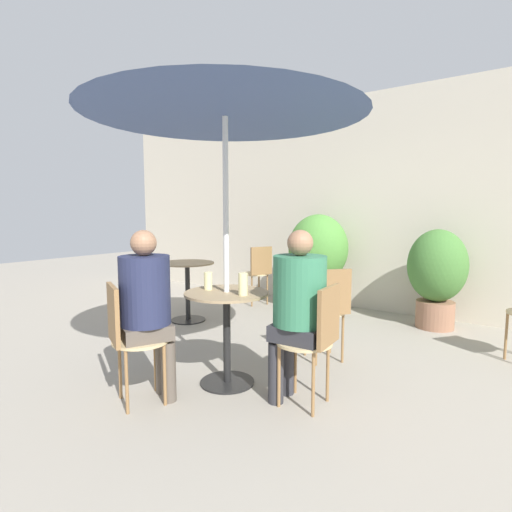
# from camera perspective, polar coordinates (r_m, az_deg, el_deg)

# --- Properties ---
(ground_plane) EXTENTS (20.00, 20.00, 0.00)m
(ground_plane) POSITION_cam_1_polar(r_m,az_deg,el_deg) (3.14, -2.96, -19.74)
(ground_plane) COLOR gray
(storefront_wall) EXTENTS (10.00, 0.06, 3.00)m
(storefront_wall) POSITION_cam_1_polar(r_m,az_deg,el_deg) (5.77, 17.97, 7.21)
(storefront_wall) COLOR beige
(storefront_wall) RESTS_ON ground_plane
(cafe_table_near) EXTENTS (0.67, 0.67, 0.75)m
(cafe_table_near) POSITION_cam_1_polar(r_m,az_deg,el_deg) (3.22, -4.20, -9.01)
(cafe_table_near) COLOR black
(cafe_table_near) RESTS_ON ground_plane
(cafe_table_far) EXTENTS (0.67, 0.67, 0.75)m
(cafe_table_far) POSITION_cam_1_polar(r_m,az_deg,el_deg) (5.12, -9.76, -3.34)
(cafe_table_far) COLOR black
(cafe_table_far) RESTS_ON ground_plane
(bistro_chair_0) EXTENTS (0.44, 0.45, 0.88)m
(bistro_chair_0) POSITION_cam_1_polar(r_m,az_deg,el_deg) (3.00, -17.87, -10.28)
(bistro_chair_0) COLOR tan
(bistro_chair_0) RESTS_ON ground_plane
(bistro_chair_1) EXTENTS (0.41, 0.40, 0.88)m
(bistro_chair_1) POSITION_cam_1_polar(r_m,az_deg,el_deg) (2.86, 8.57, -10.90)
(bistro_chair_1) COLOR tan
(bistro_chair_1) RESTS_ON ground_plane
(bistro_chair_3) EXTENTS (0.45, 0.44, 0.88)m
(bistro_chair_3) POSITION_cam_1_polar(r_m,az_deg,el_deg) (5.89, 0.33, -1.91)
(bistro_chair_3) COLOR tan
(bistro_chair_3) RESTS_ON ground_plane
(bistro_chair_4) EXTENTS (0.46, 0.46, 0.88)m
(bistro_chair_4) POSITION_cam_1_polar(r_m,az_deg,el_deg) (3.70, 10.28, -6.93)
(bistro_chair_4) COLOR tan
(bistro_chair_4) RESTS_ON ground_plane
(seated_person_0) EXTENTS (0.42, 0.44, 1.25)m
(seated_person_0) POSITION_cam_1_polar(r_m,az_deg,el_deg) (2.98, -15.25, -6.25)
(seated_person_0) COLOR brown
(seated_person_0) RESTS_ON ground_plane
(seated_person_1) EXTENTS (0.39, 0.38, 1.25)m
(seated_person_1) POSITION_cam_1_polar(r_m,az_deg,el_deg) (2.86, 5.94, -6.60)
(seated_person_1) COLOR #2D2D33
(seated_person_1) RESTS_ON ground_plane
(beer_glass_0) EXTENTS (0.07, 0.07, 0.17)m
(beer_glass_0) POSITION_cam_1_polar(r_m,az_deg,el_deg) (3.02, -1.87, -4.03)
(beer_glass_0) COLOR beige
(beer_glass_0) RESTS_ON cafe_table_near
(beer_glass_1) EXTENTS (0.07, 0.07, 0.14)m
(beer_glass_1) POSITION_cam_1_polar(r_m,az_deg,el_deg) (3.27, -6.86, -3.54)
(beer_glass_1) COLOR beige
(beer_glass_1) RESTS_ON cafe_table_near
(potted_plant_0) EXTENTS (0.83, 0.83, 1.35)m
(potted_plant_0) POSITION_cam_1_polar(r_m,az_deg,el_deg) (5.62, 8.85, 0.56)
(potted_plant_0) COLOR #47423D
(potted_plant_0) RESTS_ON ground_plane
(potted_plant_1) EXTENTS (0.67, 0.67, 1.18)m
(potted_plant_1) POSITION_cam_1_polar(r_m,az_deg,el_deg) (5.17, 24.43, -2.12)
(potted_plant_1) COLOR #93664C
(potted_plant_1) RESTS_ON ground_plane
(umbrella) EXTENTS (2.14, 2.14, 2.37)m
(umbrella) POSITION_cam_1_polar(r_m,az_deg,el_deg) (3.22, -4.46, 21.63)
(umbrella) COLOR silver
(umbrella) RESTS_ON ground_plane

